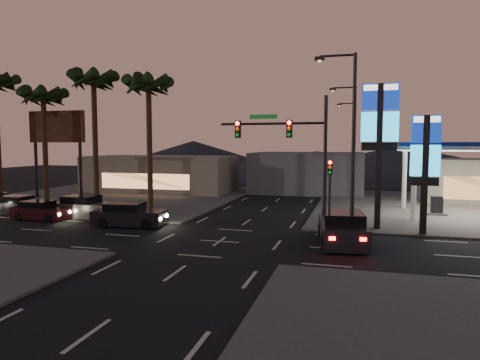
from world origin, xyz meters
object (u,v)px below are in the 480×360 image
(car_lane_a_front, at_px, (129,215))
(car_lane_b_mid, at_px, (18,206))
(pylon_sign_tall, at_px, (380,127))
(car_lane_a_mid, at_px, (40,211))
(traffic_signal_mast, at_px, (294,146))
(car_lane_b_front, at_px, (84,207))
(pylon_sign_short, at_px, (425,156))
(suv_station, at_px, (342,229))

(car_lane_a_front, height_order, car_lane_b_mid, car_lane_a_front)
(pylon_sign_tall, height_order, car_lane_a_mid, pylon_sign_tall)
(pylon_sign_tall, height_order, traffic_signal_mast, pylon_sign_tall)
(car_lane_a_mid, height_order, car_lane_b_front, car_lane_b_front)
(pylon_sign_short, xyz_separation_m, car_lane_b_front, (-23.03, 0.47, -3.93))
(car_lane_b_mid, relative_size, suv_station, 0.81)
(pylon_sign_tall, relative_size, suv_station, 1.62)
(pylon_sign_short, distance_m, car_lane_b_front, 23.37)
(car_lane_a_front, relative_size, car_lane_a_mid, 1.18)
(pylon_sign_tall, bearing_deg, car_lane_a_mid, -174.23)
(car_lane_a_front, bearing_deg, car_lane_a_mid, 175.91)
(pylon_sign_short, bearing_deg, car_lane_b_mid, -179.90)
(pylon_sign_short, height_order, car_lane_a_front, pylon_sign_short)
(pylon_sign_tall, height_order, car_lane_a_front, pylon_sign_tall)
(car_lane_a_front, relative_size, suv_station, 0.88)
(traffic_signal_mast, xyz_separation_m, car_lane_a_front, (-10.84, 0.68, -4.51))
(traffic_signal_mast, bearing_deg, car_lane_b_mid, 173.38)
(pylon_sign_short, bearing_deg, pylon_sign_tall, 158.20)
(pylon_sign_short, xyz_separation_m, car_lane_a_front, (-18.09, -1.84, -3.94))
(traffic_signal_mast, xyz_separation_m, car_lane_b_mid, (-21.21, 2.46, -4.55))
(pylon_sign_short, relative_size, car_lane_a_mid, 1.69)
(car_lane_a_mid, height_order, suv_station, suv_station)
(car_lane_a_front, relative_size, car_lane_b_front, 1.00)
(pylon_sign_tall, distance_m, pylon_sign_short, 3.20)
(car_lane_a_front, xyz_separation_m, car_lane_b_front, (-4.95, 2.31, 0.01))
(car_lane_b_front, bearing_deg, car_lane_a_front, -25.01)
(traffic_signal_mast, relative_size, suv_station, 1.44)
(pylon_sign_short, height_order, traffic_signal_mast, traffic_signal_mast)
(car_lane_b_front, bearing_deg, car_lane_a_mid, -142.80)
(pylon_sign_tall, xyz_separation_m, suv_station, (-1.99, -4.29, -5.57))
(car_lane_a_front, bearing_deg, pylon_sign_tall, 10.31)
(pylon_sign_short, height_order, car_lane_a_mid, pylon_sign_short)
(car_lane_a_front, distance_m, car_lane_b_front, 5.46)
(car_lane_a_mid, bearing_deg, car_lane_b_mid, 157.60)
(car_lane_b_mid, height_order, suv_station, suv_station)
(car_lane_a_mid, relative_size, car_lane_b_front, 0.85)
(pylon_sign_short, distance_m, car_lane_a_front, 18.60)
(pylon_sign_short, xyz_separation_m, suv_station, (-4.49, -3.29, -3.83))
(car_lane_a_mid, bearing_deg, pylon_sign_short, 2.96)
(car_lane_a_front, bearing_deg, suv_station, -6.12)
(pylon_sign_tall, bearing_deg, suv_station, -114.85)
(car_lane_a_front, relative_size, car_lane_b_mid, 1.08)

